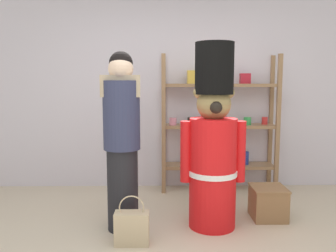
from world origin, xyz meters
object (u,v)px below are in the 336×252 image
(shopping_bag, at_px, (132,227))
(display_crate, at_px, (268,203))
(teddy_bear_guard, at_px, (213,146))
(person_shopper, at_px, (122,138))
(merchandise_shelf, at_px, (218,122))

(shopping_bag, xyz_separation_m, display_crate, (1.36, 0.57, 0.02))
(teddy_bear_guard, relative_size, shopping_bag, 4.04)
(person_shopper, bearing_deg, merchandise_shelf, 48.56)
(merchandise_shelf, height_order, display_crate, merchandise_shelf)
(teddy_bear_guard, xyz_separation_m, person_shopper, (-0.87, -0.05, 0.08))
(person_shopper, relative_size, display_crate, 4.72)
(teddy_bear_guard, distance_m, display_crate, 0.90)
(merchandise_shelf, distance_m, shopping_bag, 1.99)
(teddy_bear_guard, xyz_separation_m, shopping_bag, (-0.75, -0.38, -0.65))
(display_crate, bearing_deg, shopping_bag, -157.44)
(merchandise_shelf, relative_size, shopping_bag, 3.99)
(person_shopper, height_order, display_crate, person_shopper)
(teddy_bear_guard, xyz_separation_m, display_crate, (0.61, 0.19, -0.64))
(teddy_bear_guard, relative_size, display_crate, 4.95)
(display_crate, bearing_deg, person_shopper, -170.67)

